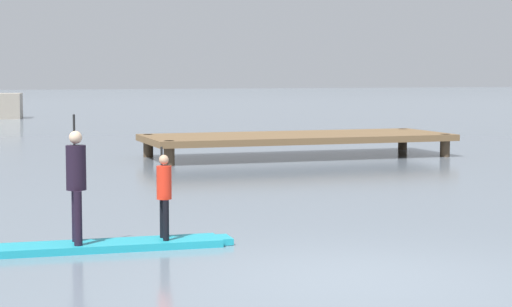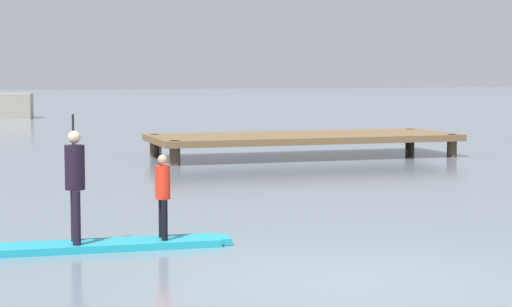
# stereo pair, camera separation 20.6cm
# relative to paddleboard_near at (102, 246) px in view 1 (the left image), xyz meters

# --- Properties ---
(ground_plane) EXTENTS (240.00, 240.00, 0.00)m
(ground_plane) POSITION_rel_paddleboard_near_xyz_m (2.50, -2.68, -0.05)
(ground_plane) COLOR slate
(paddleboard_near) EXTENTS (3.60, 0.78, 0.10)m
(paddleboard_near) POSITION_rel_paddleboard_near_xyz_m (0.00, 0.00, 0.00)
(paddleboard_near) COLOR #1E9EB2
(paddleboard_near) RESTS_ON ground
(paddler_adult) EXTENTS (0.28, 0.49, 1.74)m
(paddler_adult) POSITION_rel_paddleboard_near_xyz_m (-0.33, 0.02, 0.92)
(paddler_adult) COLOR black
(paddler_adult) RESTS_ON paddleboard_near
(paddler_child_solo) EXTENTS (0.22, 0.41, 1.27)m
(paddler_child_solo) POSITION_rel_paddleboard_near_xyz_m (0.86, -0.03, 0.71)
(paddler_child_solo) COLOR black
(paddler_child_solo) RESTS_ON paddleboard_near
(floating_dock) EXTENTS (8.65, 3.20, 0.64)m
(floating_dock) POSITION_rel_paddleboard_near_xyz_m (7.51, 12.18, 0.49)
(floating_dock) COLOR brown
(floating_dock) RESTS_ON ground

